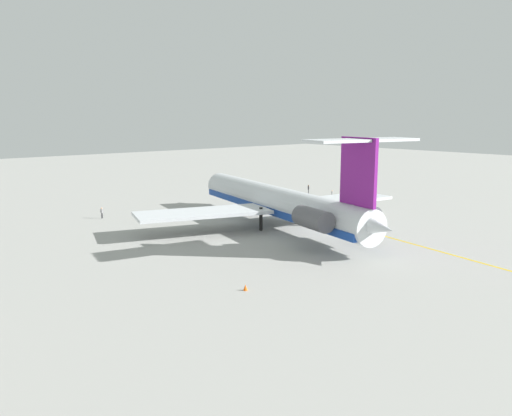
{
  "coord_description": "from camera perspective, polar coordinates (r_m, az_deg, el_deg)",
  "views": [
    {
      "loc": [
        -50.65,
        57.48,
        15.52
      ],
      "look_at": [
        1.56,
        13.05,
        3.11
      ],
      "focal_mm": 35.78,
      "sensor_mm": 36.0,
      "label": 1
    }
  ],
  "objects": [
    {
      "name": "ground_crew_near_tail",
      "position": [
        81.66,
        -16.86,
        -0.37
      ],
      "size": [
        0.27,
        0.4,
        1.69
      ],
      "rotation": [
        0.0,
        0.0,
        5.88
      ],
      "color": "black",
      "rests_on": "ground"
    },
    {
      "name": "safety_cone_nose",
      "position": [
        46.52,
        -1.2,
        -8.87
      ],
      "size": [
        0.4,
        0.4,
        0.55
      ],
      "primitive_type": "cone",
      "color": "#EA590F",
      "rests_on": "ground"
    },
    {
      "name": "ground_crew_portside",
      "position": [
        97.82,
        8.51,
        1.64
      ],
      "size": [
        0.29,
        0.34,
        1.66
      ],
      "rotation": [
        0.0,
        0.0,
        0.68
      ],
      "color": "black",
      "rests_on": "ground"
    },
    {
      "name": "ground_crew_near_nose",
      "position": [
        103.41,
        5.89,
        2.22
      ],
      "size": [
        0.37,
        0.33,
        1.82
      ],
      "rotation": [
        0.0,
        0.0,
        4.01
      ],
      "color": "black",
      "rests_on": "ground"
    },
    {
      "name": "taxiway_centreline",
      "position": [
        79.07,
        7.13,
        -1.14
      ],
      "size": [
        74.69,
        13.21,
        0.01
      ],
      "primitive_type": "cube",
      "rotation": [
        0.0,
        0.0,
        -0.17
      ],
      "color": "gold",
      "rests_on": "ground"
    },
    {
      "name": "ground",
      "position": [
        78.17,
        8.05,
        -1.29
      ],
      "size": [
        304.16,
        304.16,
        0.0
      ],
      "primitive_type": "plane",
      "color": "#9E9E99"
    },
    {
      "name": "main_jetliner",
      "position": [
        71.12,
        2.94,
        0.61
      ],
      "size": [
        45.13,
        40.22,
        13.24
      ],
      "rotation": [
        0.0,
        0.0,
        -0.21
      ],
      "color": "silver",
      "rests_on": "ground"
    }
  ]
}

